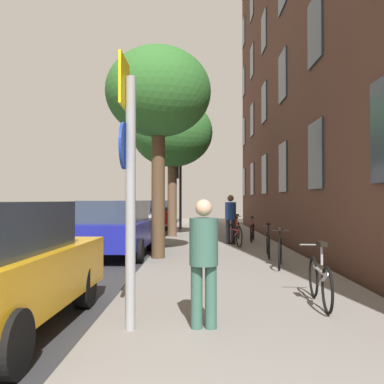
% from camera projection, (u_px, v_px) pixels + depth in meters
% --- Properties ---
extents(ground_plane, '(41.80, 41.80, 0.00)m').
position_uv_depth(ground_plane, '(125.00, 244.00, 15.69)').
color(ground_plane, '#332D28').
extents(road_asphalt, '(7.00, 38.00, 0.01)m').
position_uv_depth(road_asphalt, '(70.00, 244.00, 15.72)').
color(road_asphalt, '#2D2D30').
rests_on(road_asphalt, ground).
extents(sidewalk, '(4.20, 38.00, 0.12)m').
position_uv_depth(sidewalk, '(219.00, 242.00, 15.66)').
color(sidewalk, gray).
rests_on(sidewalk, ground).
extents(sign_post, '(0.15, 0.60, 3.22)m').
position_uv_depth(sign_post, '(128.00, 174.00, 4.97)').
color(sign_post, gray).
rests_on(sign_post, sidewalk).
extents(traffic_light, '(0.43, 0.24, 3.40)m').
position_uv_depth(traffic_light, '(178.00, 183.00, 19.82)').
color(traffic_light, black).
rests_on(traffic_light, sidewalk).
extents(tree_near, '(2.80, 2.80, 5.59)m').
position_uv_depth(tree_near, '(158.00, 94.00, 11.11)').
color(tree_near, '#4C3823').
rests_on(tree_near, sidewalk).
extents(tree_far, '(3.43, 3.43, 5.86)m').
position_uv_depth(tree_far, '(172.00, 134.00, 17.79)').
color(tree_far, brown).
rests_on(tree_far, sidewalk).
extents(bicycle_0, '(0.42, 1.61, 0.93)m').
position_uv_depth(bicycle_0, '(320.00, 280.00, 6.09)').
color(bicycle_0, black).
rests_on(bicycle_0, sidewalk).
extents(bicycle_1, '(0.52, 1.57, 0.90)m').
position_uv_depth(bicycle_1, '(280.00, 252.00, 9.56)').
color(bicycle_1, black).
rests_on(bicycle_1, sidewalk).
extents(bicycle_2, '(0.42, 1.65, 0.92)m').
position_uv_depth(bicycle_2, '(268.00, 243.00, 11.32)').
color(bicycle_2, black).
rests_on(bicycle_2, sidewalk).
extents(bicycle_3, '(0.46, 1.66, 0.98)m').
position_uv_depth(bicycle_3, '(235.00, 234.00, 13.98)').
color(bicycle_3, black).
rests_on(bicycle_3, sidewalk).
extents(bicycle_4, '(0.50, 1.59, 0.93)m').
position_uv_depth(bicycle_4, '(252.00, 232.00, 15.42)').
color(bicycle_4, black).
rests_on(bicycle_4, sidewalk).
extents(bicycle_5, '(0.42, 1.71, 0.96)m').
position_uv_depth(bicycle_5, '(237.00, 229.00, 16.90)').
color(bicycle_5, black).
rests_on(bicycle_5, sidewalk).
extents(pedestrian_0, '(0.43, 0.43, 1.54)m').
position_uv_depth(pedestrian_0, '(204.00, 255.00, 5.00)').
color(pedestrian_0, '#33594C').
rests_on(pedestrian_0, sidewalk).
extents(pedestrian_1, '(0.50, 0.50, 1.70)m').
position_uv_depth(pedestrian_1, '(231.00, 216.00, 14.58)').
color(pedestrian_1, '#26262D').
rests_on(pedestrian_1, sidewalk).
extents(car_1, '(2.02, 4.49, 1.62)m').
position_uv_depth(car_1, '(116.00, 228.00, 12.23)').
color(car_1, navy).
rests_on(car_1, road_asphalt).
extents(car_2, '(1.89, 4.07, 1.62)m').
position_uv_depth(car_2, '(136.00, 218.00, 18.59)').
color(car_2, '#B7B7BC').
rests_on(car_2, road_asphalt).
extents(car_3, '(1.98, 4.28, 1.62)m').
position_uv_depth(car_3, '(157.00, 214.00, 24.22)').
color(car_3, red).
rests_on(car_3, road_asphalt).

